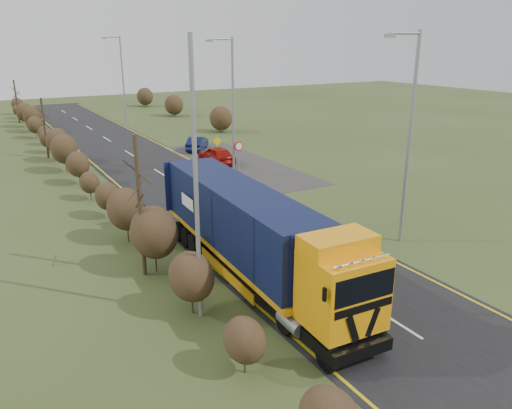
{
  "coord_description": "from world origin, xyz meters",
  "views": [
    {
      "loc": [
        -12.13,
        -15.21,
        9.56
      ],
      "look_at": [
        -0.74,
        4.4,
        2.1
      ],
      "focal_mm": 35.0,
      "sensor_mm": 36.0,
      "label": 1
    }
  ],
  "objects": [
    {
      "name": "streetlight_mid",
      "position": [
        4.47,
        16.88,
        5.44
      ],
      "size": [
        2.08,
        0.2,
        9.83
      ],
      "color": "gray",
      "rests_on": "ground"
    },
    {
      "name": "speed_sign",
      "position": [
        4.87,
        16.59,
        1.81
      ],
      "size": [
        0.71,
        0.1,
        2.56
      ],
      "color": "gray",
      "rests_on": "ground"
    },
    {
      "name": "streetlight_near",
      "position": [
        5.66,
        1.26,
        5.56
      ],
      "size": [
        2.13,
        0.2,
        10.04
      ],
      "color": "gray",
      "rests_on": "ground"
    },
    {
      "name": "streetlight_far",
      "position": [
        4.46,
        44.77,
        5.61
      ],
      "size": [
        2.14,
        0.2,
        10.11
      ],
      "color": "gray",
      "rests_on": "ground"
    },
    {
      "name": "car_red_hatchback",
      "position": [
        5.07,
        20.83,
        0.71
      ],
      "size": [
        1.81,
        4.22,
        1.42
      ],
      "primitive_type": "imported",
      "rotation": [
        0.0,
        0.0,
        3.17
      ],
      "color": "#8F0D07",
      "rests_on": "ground"
    },
    {
      "name": "lane_markings",
      "position": [
        0.0,
        9.69,
        0.03
      ],
      "size": [
        7.52,
        116.0,
        0.01
      ],
      "color": "gold",
      "rests_on": "road"
    },
    {
      "name": "layby",
      "position": [
        6.5,
        20.0,
        0.01
      ],
      "size": [
        6.0,
        18.0,
        0.02
      ],
      "primitive_type": "cube",
      "color": "#302D2A",
      "rests_on": "ground"
    },
    {
      "name": "left_pole",
      "position": [
        -5.8,
        -0.3,
        4.91
      ],
      "size": [
        0.16,
        0.16,
        9.82
      ],
      "primitive_type": "cylinder",
      "color": "gray",
      "rests_on": "ground"
    },
    {
      "name": "car_blue_sedan",
      "position": [
        5.84,
        26.45,
        0.63
      ],
      "size": [
        3.36,
        3.9,
        1.27
      ],
      "primitive_type": "imported",
      "rotation": [
        0.0,
        0.0,
        2.51
      ],
      "color": "#091036",
      "rests_on": "ground"
    },
    {
      "name": "road",
      "position": [
        0.0,
        10.0,
        0.01
      ],
      "size": [
        8.0,
        120.0,
        0.02
      ],
      "primitive_type": "cube",
      "color": "black",
      "rests_on": "ground"
    },
    {
      "name": "warning_board",
      "position": [
        5.49,
        21.51,
        1.3
      ],
      "size": [
        0.8,
        0.11,
        2.1
      ],
      "color": "gray",
      "rests_on": "ground"
    },
    {
      "name": "hedgerow",
      "position": [
        -6.0,
        7.89,
        1.62
      ],
      "size": [
        2.24,
        102.04,
        6.05
      ],
      "color": "#2E2214",
      "rests_on": "ground"
    },
    {
      "name": "lorry",
      "position": [
        -2.8,
        1.19,
        2.21
      ],
      "size": [
        2.86,
        14.06,
        3.89
      ],
      "rotation": [
        0.0,
        0.0,
        -0.05
      ],
      "color": "black",
      "rests_on": "ground"
    },
    {
      "name": "ground",
      "position": [
        0.0,
        0.0,
        0.0
      ],
      "size": [
        160.0,
        160.0,
        0.0
      ],
      "primitive_type": "plane",
      "color": "#34421C",
      "rests_on": "ground"
    }
  ]
}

